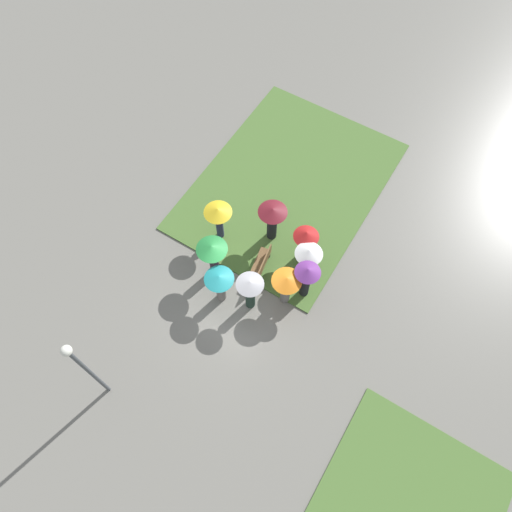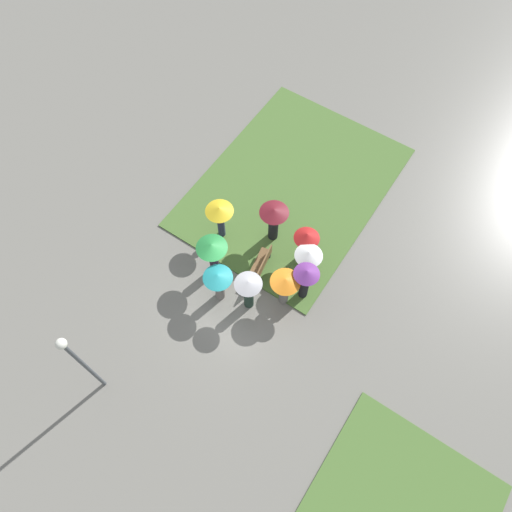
{
  "view_description": "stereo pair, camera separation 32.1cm",
  "coord_description": "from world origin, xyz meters",
  "px_view_note": "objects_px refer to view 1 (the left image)",
  "views": [
    {
      "loc": [
        5.75,
        4.46,
        17.01
      ],
      "look_at": [
        -1.54,
        -0.03,
        0.94
      ],
      "focal_mm": 35.0,
      "sensor_mm": 36.0,
      "label": 1
    },
    {
      "loc": [
        5.58,
        4.73,
        17.01
      ],
      "look_at": [
        -1.54,
        -0.03,
        0.94
      ],
      "focal_mm": 35.0,
      "sensor_mm": 36.0,
      "label": 2
    }
  ],
  "objects_px": {
    "crowd_person_grey": "(250,289)",
    "crowd_person_white": "(308,256)",
    "park_bench": "(261,266)",
    "crowd_person_orange": "(286,284)",
    "crowd_person_red": "(306,240)",
    "crowd_person_green": "(213,254)",
    "crowd_person_purple": "(307,277)",
    "crowd_person_maroon": "(272,219)",
    "crowd_person_teal": "(220,283)",
    "lamp_post": "(83,366)",
    "crowd_person_yellow": "(218,216)"
  },
  "relations": [
    {
      "from": "crowd_person_maroon",
      "to": "crowd_person_white",
      "type": "bearing_deg",
      "value": 44.55
    },
    {
      "from": "crowd_person_red",
      "to": "crowd_person_white",
      "type": "distance_m",
      "value": 0.75
    },
    {
      "from": "crowd_person_teal",
      "to": "crowd_person_yellow",
      "type": "bearing_deg",
      "value": 6.91
    },
    {
      "from": "crowd_person_grey",
      "to": "crowd_person_white",
      "type": "bearing_deg",
      "value": 72.04
    },
    {
      "from": "park_bench",
      "to": "crowd_person_maroon",
      "type": "xyz_separation_m",
      "value": [
        -1.54,
        -0.44,
        0.84
      ]
    },
    {
      "from": "crowd_person_teal",
      "to": "crowd_person_green",
      "type": "relative_size",
      "value": 0.89
    },
    {
      "from": "crowd_person_maroon",
      "to": "crowd_person_purple",
      "type": "bearing_deg",
      "value": 32.33
    },
    {
      "from": "crowd_person_yellow",
      "to": "crowd_person_grey",
      "type": "xyz_separation_m",
      "value": [
        1.86,
        2.54,
        -0.16
      ]
    },
    {
      "from": "crowd_person_teal",
      "to": "crowd_person_purple",
      "type": "xyz_separation_m",
      "value": [
        -1.73,
        2.5,
        0.11
      ]
    },
    {
      "from": "crowd_person_yellow",
      "to": "crowd_person_maroon",
      "type": "bearing_deg",
      "value": -45.88
    },
    {
      "from": "crowd_person_white",
      "to": "crowd_person_grey",
      "type": "relative_size",
      "value": 0.93
    },
    {
      "from": "crowd_person_red",
      "to": "crowd_person_green",
      "type": "bearing_deg",
      "value": -52.51
    },
    {
      "from": "lamp_post",
      "to": "crowd_person_teal",
      "type": "bearing_deg",
      "value": 164.14
    },
    {
      "from": "park_bench",
      "to": "crowd_person_green",
      "type": "distance_m",
      "value": 1.98
    },
    {
      "from": "lamp_post",
      "to": "crowd_person_orange",
      "type": "distance_m",
      "value": 7.07
    },
    {
      "from": "crowd_person_purple",
      "to": "crowd_person_yellow",
      "type": "relative_size",
      "value": 1.03
    },
    {
      "from": "crowd_person_teal",
      "to": "crowd_person_orange",
      "type": "xyz_separation_m",
      "value": [
        -1.15,
        2.02,
        0.04
      ]
    },
    {
      "from": "lamp_post",
      "to": "crowd_person_purple",
      "type": "bearing_deg",
      "value": 149.45
    },
    {
      "from": "crowd_person_green",
      "to": "crowd_person_white",
      "type": "distance_m",
      "value": 3.41
    },
    {
      "from": "crowd_person_purple",
      "to": "crowd_person_yellow",
      "type": "height_order",
      "value": "crowd_person_purple"
    },
    {
      "from": "crowd_person_grey",
      "to": "park_bench",
      "type": "bearing_deg",
      "value": 114.95
    },
    {
      "from": "crowd_person_maroon",
      "to": "crowd_person_grey",
      "type": "bearing_deg",
      "value": -8.73
    },
    {
      "from": "crowd_person_white",
      "to": "crowd_person_grey",
      "type": "distance_m",
      "value": 2.42
    },
    {
      "from": "crowd_person_maroon",
      "to": "crowd_person_green",
      "type": "xyz_separation_m",
      "value": [
        2.45,
        -1.02,
        0.13
      ]
    },
    {
      "from": "crowd_person_orange",
      "to": "crowd_person_white",
      "type": "xyz_separation_m",
      "value": [
        -1.32,
        0.14,
        0.1
      ]
    },
    {
      "from": "crowd_person_orange",
      "to": "park_bench",
      "type": "bearing_deg",
      "value": -45.71
    },
    {
      "from": "crowd_person_green",
      "to": "crowd_person_grey",
      "type": "xyz_separation_m",
      "value": [
        0.44,
        1.84,
        -0.13
      ]
    },
    {
      "from": "lamp_post",
      "to": "crowd_person_orange",
      "type": "bearing_deg",
      "value": 150.46
    },
    {
      "from": "crowd_person_teal",
      "to": "crowd_person_orange",
      "type": "distance_m",
      "value": 2.32
    },
    {
      "from": "crowd_person_red",
      "to": "crowd_person_grey",
      "type": "relative_size",
      "value": 0.92
    },
    {
      "from": "crowd_person_maroon",
      "to": "crowd_person_grey",
      "type": "xyz_separation_m",
      "value": [
        2.89,
        0.82,
        0.0
      ]
    },
    {
      "from": "crowd_person_yellow",
      "to": "crowd_person_teal",
      "type": "bearing_deg",
      "value": -132.52
    },
    {
      "from": "lamp_post",
      "to": "crowd_person_red",
      "type": "relative_size",
      "value": 2.5
    },
    {
      "from": "crowd_person_yellow",
      "to": "crowd_person_green",
      "type": "bearing_deg",
      "value": -140.72
    },
    {
      "from": "crowd_person_red",
      "to": "crowd_person_white",
      "type": "xyz_separation_m",
      "value": [
        0.6,
        0.44,
        0.1
      ]
    },
    {
      "from": "park_bench",
      "to": "crowd_person_orange",
      "type": "distance_m",
      "value": 1.66
    },
    {
      "from": "crowd_person_purple",
      "to": "park_bench",
      "type": "bearing_deg",
      "value": 120.74
    },
    {
      "from": "crowd_person_green",
      "to": "lamp_post",
      "type": "bearing_deg",
      "value": 142.03
    },
    {
      "from": "lamp_post",
      "to": "crowd_person_grey",
      "type": "bearing_deg",
      "value": 154.76
    },
    {
      "from": "crowd_person_teal",
      "to": "crowd_person_maroon",
      "type": "height_order",
      "value": "crowd_person_maroon"
    },
    {
      "from": "crowd_person_teal",
      "to": "park_bench",
      "type": "bearing_deg",
      "value": -49.28
    },
    {
      "from": "crowd_person_maroon",
      "to": "crowd_person_yellow",
      "type": "xyz_separation_m",
      "value": [
        1.03,
        -1.72,
        0.16
      ]
    },
    {
      "from": "crowd_person_orange",
      "to": "crowd_person_maroon",
      "type": "height_order",
      "value": "crowd_person_maroon"
    },
    {
      "from": "crowd_person_orange",
      "to": "crowd_person_green",
      "type": "relative_size",
      "value": 0.9
    },
    {
      "from": "park_bench",
      "to": "crowd_person_orange",
      "type": "xyz_separation_m",
      "value": [
        0.52,
        1.35,
        0.81
      ]
    },
    {
      "from": "park_bench",
      "to": "crowd_person_purple",
      "type": "relative_size",
      "value": 0.8
    },
    {
      "from": "crowd_person_green",
      "to": "crowd_person_white",
      "type": "bearing_deg",
      "value": -91.58
    },
    {
      "from": "crowd_person_maroon",
      "to": "crowd_person_red",
      "type": "distance_m",
      "value": 1.49
    },
    {
      "from": "crowd_person_grey",
      "to": "crowd_person_orange",
      "type": "bearing_deg",
      "value": 49.93
    },
    {
      "from": "crowd_person_yellow",
      "to": "crowd_person_grey",
      "type": "distance_m",
      "value": 3.15
    }
  ]
}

